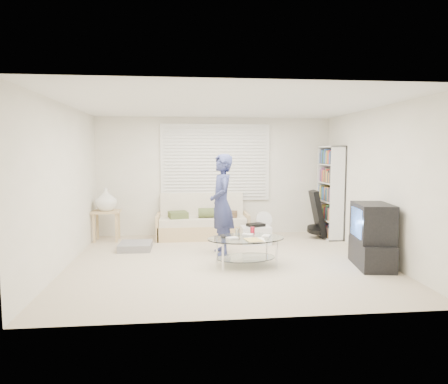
{
  "coord_description": "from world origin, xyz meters",
  "views": [
    {
      "loc": [
        -0.69,
        -6.29,
        1.76
      ],
      "look_at": [
        -0.01,
        0.3,
        1.1
      ],
      "focal_mm": 32.0,
      "sensor_mm": 36.0,
      "label": 1
    }
  ],
  "objects": [
    {
      "name": "coffee_table",
      "position": [
        0.28,
        -0.28,
        0.36
      ],
      "size": [
        1.28,
        0.89,
        0.57
      ],
      "color": "silver",
      "rests_on": "ground"
    },
    {
      "name": "floor_fan",
      "position": [
        0.94,
        1.65,
        0.33
      ],
      "size": [
        0.34,
        0.23,
        0.57
      ],
      "color": "white",
      "rests_on": "ground"
    },
    {
      "name": "ground",
      "position": [
        0.0,
        0.0,
        0.0
      ],
      "size": [
        5.0,
        5.0,
        0.0
      ],
      "primitive_type": "plane",
      "color": "#C0AF95",
      "rests_on": "ground"
    },
    {
      "name": "room_shell",
      "position": [
        0.0,
        0.48,
        1.63
      ],
      "size": [
        5.02,
        4.52,
        2.51
      ],
      "color": "silver",
      "rests_on": "ground"
    },
    {
      "name": "tv_unit",
      "position": [
        2.2,
        -0.51,
        0.48
      ],
      "size": [
        0.61,
        0.97,
        0.98
      ],
      "color": "black",
      "rests_on": "ground"
    },
    {
      "name": "storage_bin",
      "position": [
        0.7,
        1.23,
        0.18
      ],
      "size": [
        0.56,
        0.39,
        0.39
      ],
      "color": "white",
      "rests_on": "ground"
    },
    {
      "name": "standing_person",
      "position": [
        -0.03,
        0.51,
        0.87
      ],
      "size": [
        0.46,
        0.66,
        1.74
      ],
      "primitive_type": "imported",
      "rotation": [
        0.0,
        0.0,
        -1.5
      ],
      "color": "navy",
      "rests_on": "ground"
    },
    {
      "name": "grey_floor_pillow",
      "position": [
        -1.56,
        0.96,
        0.06
      ],
      "size": [
        0.58,
        0.58,
        0.13
      ],
      "primitive_type": "cube",
      "rotation": [
        0.0,
        0.0,
        -0.02
      ],
      "color": "slate",
      "rests_on": "ground"
    },
    {
      "name": "window_blinds",
      "position": [
        0.0,
        2.2,
        1.55
      ],
      "size": [
        2.32,
        0.08,
        1.62
      ],
      "color": "silver",
      "rests_on": "ground"
    },
    {
      "name": "side_table",
      "position": [
        -2.22,
        1.77,
        0.79
      ],
      "size": [
        0.54,
        0.43,
        1.06
      ],
      "color": "tan",
      "rests_on": "ground"
    },
    {
      "name": "futon_sofa",
      "position": [
        -0.3,
        1.87,
        0.3
      ],
      "size": [
        1.87,
        0.76,
        0.92
      ],
      "color": "tan",
      "rests_on": "ground"
    },
    {
      "name": "guitar_case",
      "position": [
        2.04,
        1.56,
        0.43
      ],
      "size": [
        0.37,
        0.36,
        0.97
      ],
      "color": "black",
      "rests_on": "ground"
    },
    {
      "name": "bookshelf",
      "position": [
        2.32,
        1.62,
        0.95
      ],
      "size": [
        0.3,
        0.8,
        1.89
      ],
      "color": "white",
      "rests_on": "ground"
    }
  ]
}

